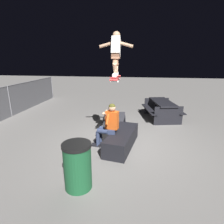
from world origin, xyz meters
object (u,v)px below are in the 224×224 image
object	(u,v)px
ledge_box_main	(122,139)
kicker_ramp	(115,121)
skateboard	(116,79)
skater_airborne	(116,52)
person_sitting_on_ledge	(108,124)
picnic_table_back	(162,107)
trash_bin	(78,166)

from	to	relation	value
ledge_box_main	kicker_ramp	xyz separation A→B (m)	(2.06, 0.49, -0.16)
ledge_box_main	skateboard	world-z (taller)	skateboard
skater_airborne	kicker_ramp	distance (m)	3.21
person_sitting_on_ledge	skateboard	world-z (taller)	skateboard
skater_airborne	picnic_table_back	xyz separation A→B (m)	(2.67, -1.61, -2.13)
skateboard	skater_airborne	size ratio (longest dim) A/B	0.91
skater_airborne	trash_bin	size ratio (longest dim) A/B	1.19
person_sitting_on_ledge	trash_bin	bearing A→B (deg)	170.39
kicker_ramp	trash_bin	distance (m)	3.94
person_sitting_on_ledge	skater_airborne	bearing A→B (deg)	-38.83
ledge_box_main	kicker_ramp	bearing A→B (deg)	13.32
person_sitting_on_ledge	skateboard	bearing A→B (deg)	-47.80
ledge_box_main	trash_bin	bearing A→B (deg)	159.98
skateboard	skater_airborne	xyz separation A→B (m)	(0.06, 0.00, 0.69)
skateboard	trash_bin	xyz separation A→B (m)	(-1.95, 0.48, -1.46)
skater_airborne	picnic_table_back	world-z (taller)	skater_airborne
ledge_box_main	skateboard	size ratio (longest dim) A/B	1.68
ledge_box_main	skateboard	bearing A→B (deg)	65.22
picnic_table_back	trash_bin	xyz separation A→B (m)	(-4.67, 2.09, -0.02)
skateboard	trash_bin	bearing A→B (deg)	166.24
ledge_box_main	skater_airborne	size ratio (longest dim) A/B	1.53
skateboard	ledge_box_main	bearing A→B (deg)	-114.78
trash_bin	skater_airborne	bearing A→B (deg)	-13.35
ledge_box_main	kicker_ramp	world-z (taller)	ledge_box_main
ledge_box_main	skater_airborne	distance (m)	2.41
picnic_table_back	trash_bin	world-z (taller)	trash_bin
trash_bin	person_sitting_on_ledge	bearing A→B (deg)	-9.61
person_sitting_on_ledge	skater_airborne	distance (m)	1.93
person_sitting_on_ledge	ledge_box_main	bearing A→B (deg)	-80.01
person_sitting_on_ledge	trash_bin	size ratio (longest dim) A/B	1.37
skateboard	skater_airborne	distance (m)	0.69
person_sitting_on_ledge	skateboard	distance (m)	1.25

